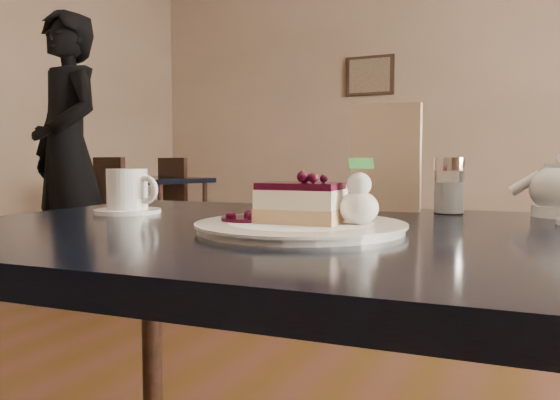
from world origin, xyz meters
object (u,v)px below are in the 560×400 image
at_px(cheesecake_slice, 301,203).
at_px(patron, 67,151).
at_px(main_table, 311,277).
at_px(dessert_plate, 301,227).
at_px(bg_table_far_left, 145,255).
at_px(coffee_set, 128,193).

xyz_separation_m(cheesecake_slice, patron, (-2.42, 1.86, 0.12)).
distance_m(main_table, patron, 3.03).
bearing_deg(dessert_plate, cheesecake_slice, 0.00).
bearing_deg(main_table, dessert_plate, -90.00).
xyz_separation_m(dessert_plate, bg_table_far_left, (-2.57, 2.80, -0.67)).
bearing_deg(bg_table_far_left, cheesecake_slice, -29.56).
xyz_separation_m(main_table, bg_table_far_left, (-2.56, 2.75, -0.59)).
relative_size(cheesecake_slice, bg_table_far_left, 0.07).
distance_m(main_table, coffee_set, 0.42).
bearing_deg(dessert_plate, coffee_set, 165.71).
bearing_deg(dessert_plate, patron, 142.37).
bearing_deg(main_table, cheesecake_slice, -90.00).
distance_m(coffee_set, patron, 2.68).
distance_m(main_table, bg_table_far_left, 3.80).
distance_m(cheesecake_slice, bg_table_far_left, 3.86).
relative_size(main_table, bg_table_far_left, 0.72).
bearing_deg(cheesecake_slice, dessert_plate, 0.00).
xyz_separation_m(coffee_set, bg_table_far_left, (-2.16, 2.69, -0.71)).
height_order(dessert_plate, coffee_set, coffee_set).
bearing_deg(coffee_set, patron, 138.81).
distance_m(main_table, cheesecake_slice, 0.13).
xyz_separation_m(cheesecake_slice, coffee_set, (-0.41, 0.10, -0.00)).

